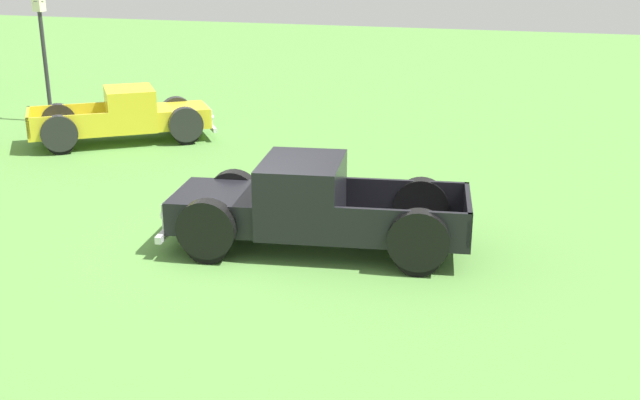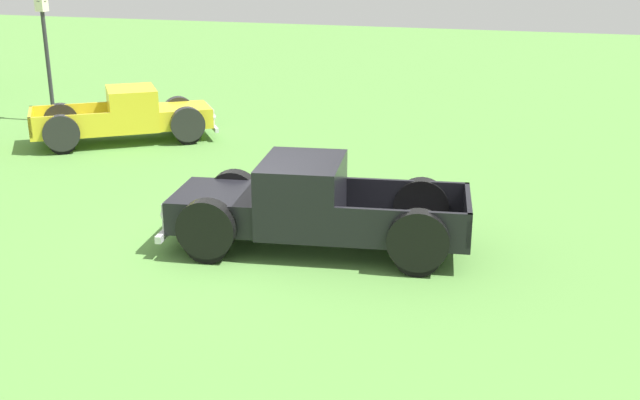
% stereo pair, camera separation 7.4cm
% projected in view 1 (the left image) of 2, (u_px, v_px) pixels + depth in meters
% --- Properties ---
extents(ground_plane, '(80.00, 80.00, 0.00)m').
position_uv_depth(ground_plane, '(262.00, 248.00, 13.31)').
color(ground_plane, '#5B9342').
extents(pickup_truck_foreground, '(2.77, 5.45, 1.59)m').
position_uv_depth(pickup_truck_foreground, '(299.00, 207.00, 13.10)').
color(pickup_truck_foreground, black).
rests_on(pickup_truck_foreground, ground_plane).
extents(pickup_truck_behind_left, '(4.24, 4.86, 1.47)m').
position_uv_depth(pickup_truck_behind_left, '(133.00, 116.00, 20.51)').
color(pickup_truck_behind_left, yellow).
rests_on(pickup_truck_behind_left, ground_plane).
extents(lamp_post_near, '(0.36, 0.36, 3.71)m').
position_uv_depth(lamp_post_near, '(45.00, 57.00, 22.51)').
color(lamp_post_near, '#2D2D33').
rests_on(lamp_post_near, ground_plane).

